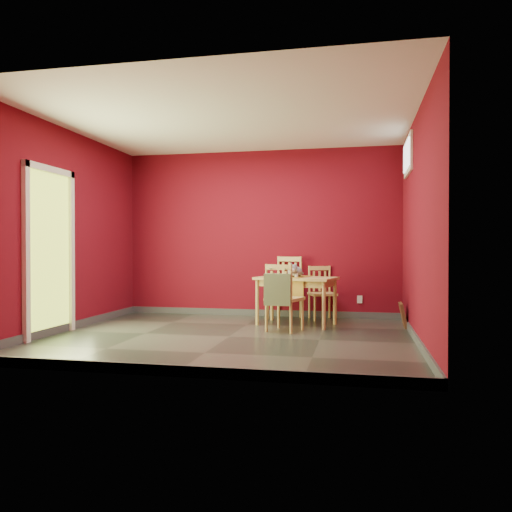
% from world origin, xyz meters
% --- Properties ---
extents(ground, '(4.50, 4.50, 0.00)m').
position_xyz_m(ground, '(0.00, 0.00, 0.00)').
color(ground, '#2D342D').
rests_on(ground, ground).
extents(room_shell, '(4.50, 4.50, 4.50)m').
position_xyz_m(room_shell, '(0.00, 0.00, 0.05)').
color(room_shell, '#610A16').
rests_on(room_shell, ground).
extents(doorway, '(0.06, 1.01, 2.13)m').
position_xyz_m(doorway, '(-2.23, -0.40, 1.12)').
color(doorway, '#B7D838').
rests_on(doorway, ground).
extents(window, '(0.05, 0.90, 0.50)m').
position_xyz_m(window, '(2.23, 1.00, 2.35)').
color(window, white).
rests_on(window, room_shell).
extents(outlet_plate, '(0.08, 0.02, 0.12)m').
position_xyz_m(outlet_plate, '(1.60, 1.99, 0.30)').
color(outlet_plate, silver).
rests_on(outlet_plate, room_shell).
extents(dining_table, '(1.22, 0.88, 0.69)m').
position_xyz_m(dining_table, '(0.70, 1.13, 0.60)').
color(dining_table, tan).
rests_on(dining_table, ground).
extents(table_runner, '(0.42, 0.66, 0.31)m').
position_xyz_m(table_runner, '(0.70, 1.03, 0.64)').
color(table_runner, '#AB812C').
rests_on(table_runner, dining_table).
extents(chair_far_left, '(0.57, 0.57, 0.98)m').
position_xyz_m(chair_far_left, '(0.45, 1.78, 0.50)').
color(chair_far_left, tan).
rests_on(chair_far_left, ground).
extents(chair_far_right, '(0.50, 0.50, 0.83)m').
position_xyz_m(chair_far_right, '(1.02, 1.80, 0.42)').
color(chair_far_right, tan).
rests_on(chair_far_right, ground).
extents(chair_near, '(0.53, 0.53, 0.90)m').
position_xyz_m(chair_near, '(0.60, 0.52, 0.46)').
color(chair_near, tan).
rests_on(chair_near, ground).
extents(tote_bag, '(0.34, 0.20, 0.48)m').
position_xyz_m(tote_bag, '(0.56, 0.31, 0.57)').
color(tote_bag, '#6F8957').
rests_on(tote_bag, chair_near).
extents(cat, '(0.31, 0.48, 0.22)m').
position_xyz_m(cat, '(0.69, 1.11, 0.80)').
color(cat, slate).
rests_on(cat, table_runner).
extents(picture_frame, '(0.12, 0.34, 0.34)m').
position_xyz_m(picture_frame, '(2.19, 1.19, 0.17)').
color(picture_frame, brown).
rests_on(picture_frame, ground).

